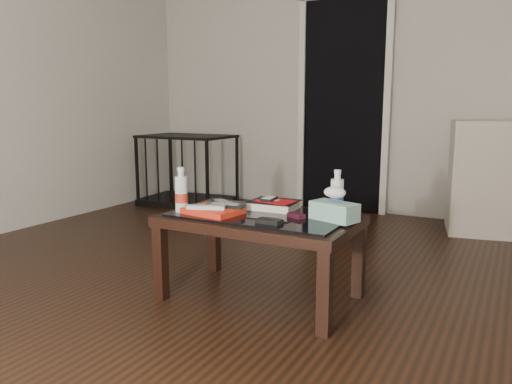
# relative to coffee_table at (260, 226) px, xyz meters

# --- Properties ---
(ground) EXTENTS (5.00, 5.00, 0.00)m
(ground) POSITION_rel_coffee_table_xyz_m (0.05, -0.08, -0.40)
(ground) COLOR black
(ground) RESTS_ON ground
(doorway) EXTENTS (0.90, 0.08, 2.07)m
(doorway) POSITION_rel_coffee_table_xyz_m (-0.35, 2.38, 0.63)
(doorway) COLOR black
(doorway) RESTS_ON ground
(coffee_table) EXTENTS (1.00, 0.60, 0.46)m
(coffee_table) POSITION_rel_coffee_table_xyz_m (0.00, 0.00, 0.00)
(coffee_table) COLOR black
(coffee_table) RESTS_ON ground
(pet_crate) EXTENTS (0.96, 0.69, 0.71)m
(pet_crate) POSITION_rel_coffee_table_xyz_m (-1.85, 1.92, -0.17)
(pet_crate) COLOR black
(pet_crate) RESTS_ON ground
(magazines) EXTENTS (0.31, 0.25, 0.03)m
(magazines) POSITION_rel_coffee_table_xyz_m (-0.22, -0.11, 0.08)
(magazines) COLOR red
(magazines) RESTS_ON coffee_table
(remote_silver) EXTENTS (0.20, 0.12, 0.02)m
(remote_silver) POSITION_rel_coffee_table_xyz_m (-0.24, -0.15, 0.11)
(remote_silver) COLOR #BABABF
(remote_silver) RESTS_ON magazines
(remote_black_front) EXTENTS (0.20, 0.07, 0.02)m
(remote_black_front) POSITION_rel_coffee_table_xyz_m (-0.17, -0.07, 0.11)
(remote_black_front) COLOR black
(remote_black_front) RESTS_ON magazines
(remote_black_back) EXTENTS (0.20, 0.14, 0.02)m
(remote_black_back) POSITION_rel_coffee_table_xyz_m (-0.21, -0.02, 0.11)
(remote_black_back) COLOR black
(remote_black_back) RESTS_ON magazines
(textbook) EXTENTS (0.26, 0.21, 0.05)m
(textbook) POSITION_rel_coffee_table_xyz_m (0.01, 0.14, 0.09)
(textbook) COLOR black
(textbook) RESTS_ON coffee_table
(dvd_mailers) EXTENTS (0.22, 0.18, 0.01)m
(dvd_mailers) POSITION_rel_coffee_table_xyz_m (0.02, 0.13, 0.11)
(dvd_mailers) COLOR #B40C0E
(dvd_mailers) RESTS_ON textbook
(ipod) EXTENTS (0.07, 0.11, 0.02)m
(ipod) POSITION_rel_coffee_table_xyz_m (-0.01, 0.12, 0.12)
(ipod) COLOR black
(ipod) RESTS_ON dvd_mailers
(flip_phone) EXTENTS (0.10, 0.08, 0.02)m
(flip_phone) POSITION_rel_coffee_table_xyz_m (0.20, 0.01, 0.08)
(flip_phone) COLOR black
(flip_phone) RESTS_ON coffee_table
(wallet) EXTENTS (0.12, 0.07, 0.02)m
(wallet) POSITION_rel_coffee_table_xyz_m (0.13, -0.16, 0.07)
(wallet) COLOR black
(wallet) RESTS_ON coffee_table
(water_bottle_left) EXTENTS (0.07, 0.07, 0.24)m
(water_bottle_left) POSITION_rel_coffee_table_xyz_m (-0.40, -0.15, 0.18)
(water_bottle_left) COLOR silver
(water_bottle_left) RESTS_ON coffee_table
(water_bottle_right) EXTENTS (0.07, 0.07, 0.24)m
(water_bottle_right) POSITION_rel_coffee_table_xyz_m (0.37, 0.14, 0.18)
(water_bottle_right) COLOR white
(water_bottle_right) RESTS_ON coffee_table
(tissue_box) EXTENTS (0.26, 0.19, 0.09)m
(tissue_box) POSITION_rel_coffee_table_xyz_m (0.39, 0.04, 0.11)
(tissue_box) COLOR #217B6E
(tissue_box) RESTS_ON coffee_table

